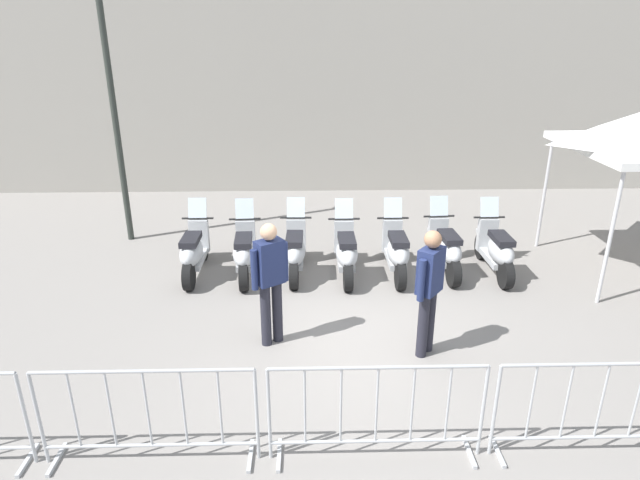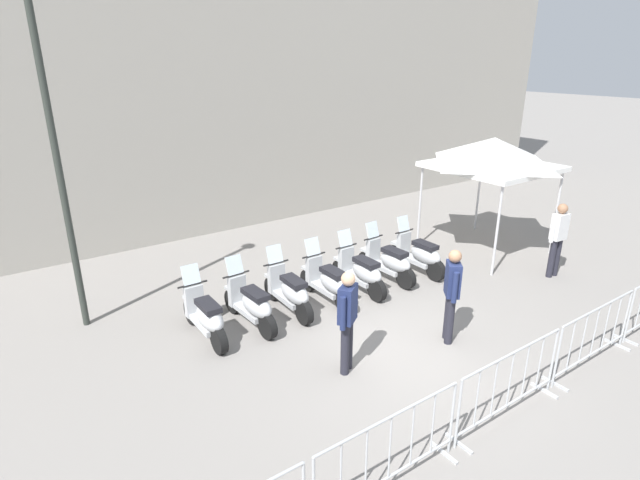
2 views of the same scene
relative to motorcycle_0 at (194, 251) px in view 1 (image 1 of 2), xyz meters
name	(u,v)px [view 1 (image 1 of 2)]	position (x,y,z in m)	size (l,w,h in m)	color
ground_plane	(356,344)	(2.60, -2.31, -0.45)	(120.00, 120.00, 0.00)	gray
motorcycle_0	(194,251)	(0.00, 0.00, 0.00)	(0.56, 1.72, 1.24)	black
motorcycle_1	(245,252)	(0.87, -0.06, 0.00)	(0.56, 1.72, 1.24)	black
motorcycle_2	(295,251)	(1.74, -0.02, 0.00)	(0.56, 1.72, 1.24)	black
motorcycle_3	(346,252)	(2.61, -0.11, 0.00)	(0.56, 1.72, 1.24)	black
motorcycle_4	(396,251)	(3.48, -0.10, 0.00)	(0.56, 1.72, 1.24)	black
motorcycle_5	(445,249)	(4.35, -0.02, 0.00)	(0.56, 1.72, 1.24)	black
motorcycle_6	(496,250)	(5.22, -0.11, 0.00)	(0.56, 1.72, 1.24)	black
barrier_segment_1	(148,417)	(0.37, -4.36, 0.07)	(2.13, 0.45, 1.07)	#B2B5B7
barrier_segment_2	(376,413)	(2.58, -4.37, 0.07)	(2.13, 0.45, 1.07)	#B2B5B7
barrier_segment_3	(600,409)	(4.80, -4.38, 0.07)	(2.13, 0.45, 1.07)	#B2B5B7
street_lamp	(106,52)	(-1.65, 1.82, 3.18)	(0.36, 0.36, 6.05)	#2D332D
officer_mid_plaza	(270,277)	(1.45, -2.20, 0.53)	(0.47, 0.38, 1.73)	#23232D
officer_by_barriers	(429,286)	(3.48, -2.53, 0.53)	(0.40, 0.44, 1.73)	#23232D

